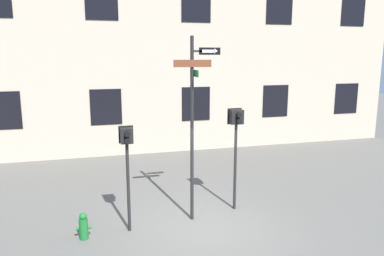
# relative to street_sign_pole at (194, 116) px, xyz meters

# --- Properties ---
(ground_plane) EXTENTS (60.00, 60.00, 0.00)m
(ground_plane) POSITION_rel_street_sign_pole_xyz_m (0.11, -0.76, -2.82)
(ground_plane) COLOR #595651
(building_facade) EXTENTS (24.00, 0.63, 13.05)m
(building_facade) POSITION_rel_street_sign_pole_xyz_m (0.11, 7.46, 3.71)
(building_facade) COLOR tan
(building_facade) RESTS_ON ground_plane
(street_sign_pole) EXTENTS (1.22, 0.73, 4.82)m
(street_sign_pole) POSITION_rel_street_sign_pole_xyz_m (0.00, 0.00, 0.00)
(street_sign_pole) COLOR black
(street_sign_pole) RESTS_ON ground_plane
(pedestrian_signal_left) EXTENTS (0.36, 0.40, 2.67)m
(pedestrian_signal_left) POSITION_rel_street_sign_pole_xyz_m (-1.75, -0.23, -0.75)
(pedestrian_signal_left) COLOR black
(pedestrian_signal_left) RESTS_ON ground_plane
(pedestrian_signal_right) EXTENTS (0.41, 0.40, 2.91)m
(pedestrian_signal_right) POSITION_rel_street_sign_pole_xyz_m (1.31, 0.34, -0.52)
(pedestrian_signal_right) COLOR black
(pedestrian_signal_right) RESTS_ON ground_plane
(fire_hydrant) EXTENTS (0.37, 0.21, 0.67)m
(fire_hydrant) POSITION_rel_street_sign_pole_xyz_m (-2.86, -0.38, -2.50)
(fire_hydrant) COLOR #196028
(fire_hydrant) RESTS_ON ground_plane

